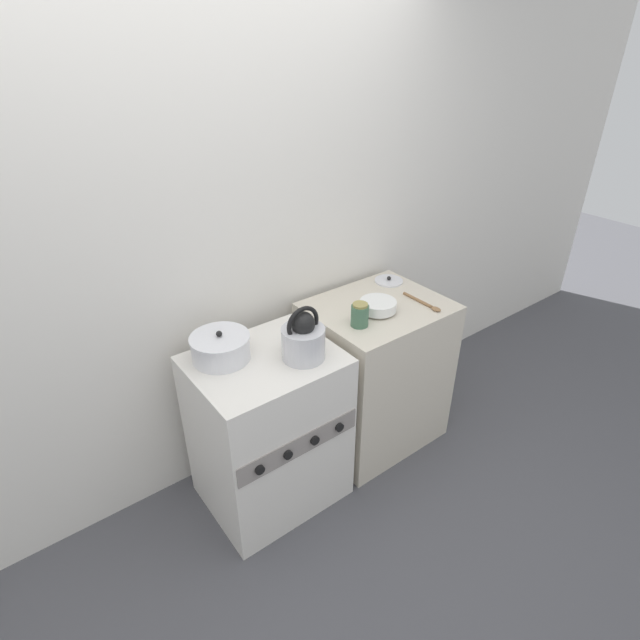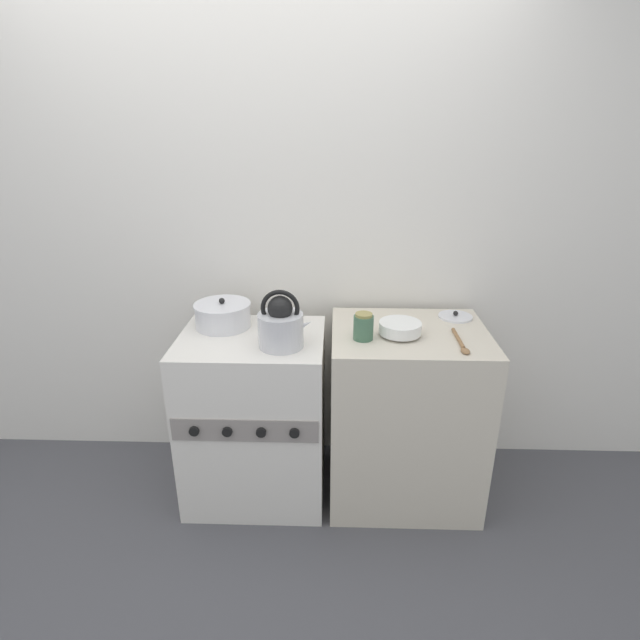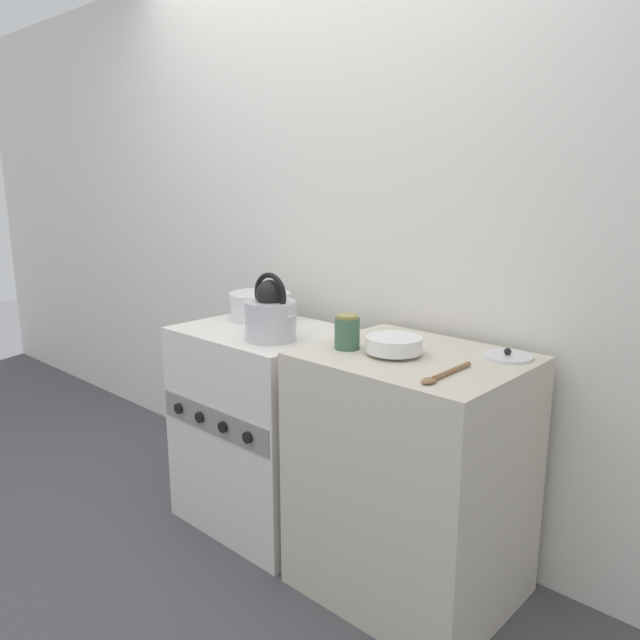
% 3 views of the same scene
% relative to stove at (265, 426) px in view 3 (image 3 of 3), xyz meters
% --- Properties ---
extents(ground_plane, '(12.00, 12.00, 0.00)m').
position_rel_stove_xyz_m(ground_plane, '(0.00, -0.27, -0.43)').
color(ground_plane, '#4C4C51').
extents(wall_back, '(7.00, 0.06, 2.50)m').
position_rel_stove_xyz_m(wall_back, '(0.00, 0.40, 0.82)').
color(wall_back, silver).
rests_on(wall_back, ground_plane).
extents(stove, '(0.68, 0.57, 0.86)m').
position_rel_stove_xyz_m(stove, '(0.00, 0.00, 0.00)').
color(stove, silver).
rests_on(stove, ground_plane).
extents(counter, '(0.72, 0.60, 0.89)m').
position_rel_stove_xyz_m(counter, '(0.74, 0.03, 0.01)').
color(counter, beige).
rests_on(counter, ground_plane).
extents(kettle, '(0.24, 0.20, 0.26)m').
position_rel_stove_xyz_m(kettle, '(0.15, -0.10, 0.53)').
color(kettle, silver).
rests_on(kettle, stove).
extents(cooking_pot, '(0.27, 0.27, 0.15)m').
position_rel_stove_xyz_m(cooking_pot, '(-0.15, 0.12, 0.49)').
color(cooking_pot, silver).
rests_on(cooking_pot, stove).
extents(enamel_bowl, '(0.19, 0.19, 0.06)m').
position_rel_stove_xyz_m(enamel_bowl, '(0.68, -0.02, 0.49)').
color(enamel_bowl, white).
rests_on(enamel_bowl, counter).
extents(storage_jar, '(0.09, 0.09, 0.12)m').
position_rel_stove_xyz_m(storage_jar, '(0.52, -0.07, 0.52)').
color(storage_jar, '#3F664C').
rests_on(storage_jar, counter).
extents(loose_pot_lid, '(0.17, 0.17, 0.03)m').
position_rel_stove_xyz_m(loose_pot_lid, '(0.98, 0.21, 0.46)').
color(loose_pot_lid, silver).
rests_on(loose_pot_lid, counter).
extents(wooden_spoon, '(0.04, 0.26, 0.02)m').
position_rel_stove_xyz_m(wooden_spoon, '(0.94, -0.12, 0.47)').
color(wooden_spoon, olive).
rests_on(wooden_spoon, counter).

